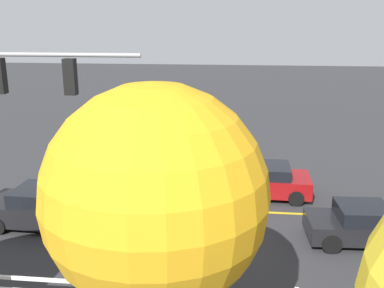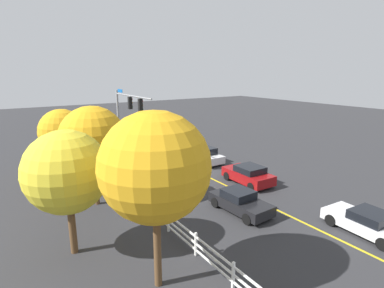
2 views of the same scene
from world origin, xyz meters
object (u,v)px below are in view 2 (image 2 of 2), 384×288
Objects in this scene: car_0 at (240,202)px; car_4 at (158,158)px; car_1 at (203,155)px; car_2 at (367,222)px; tree_2 at (67,172)px; tree_1 at (62,132)px; tree_0 at (93,139)px; tree_3 at (155,167)px; car_3 at (248,175)px.

car_0 is 0.85× the size of car_4.
car_2 is (-15.31, 0.30, -0.08)m from car_1.
tree_1 is at bearing -9.47° from tree_2.
tree_0 is 8.97m from tree_3.
car_4 is at bearing -52.80° from tree_0.
tree_3 is at bearing -151.31° from tree_2.
car_2 is at bearing -178.77° from car_3.
car_0 is 10.63m from car_1.
car_2 is 1.04× the size of car_3.
tree_0 is (11.34, 10.74, 3.65)m from car_2.
car_2 is at bearing 32.14° from car_0.
tree_0 reaches higher than car_1.
car_1 is 0.73× the size of tree_0.
tree_0 is at bearing -51.11° from car_4.
car_1 reaches higher than car_3.
car_3 is 13.30m from tree_3.
tree_1 reaches higher than car_2.
tree_2 is at bearing 170.53° from tree_1.
tree_2 is at bearing 121.50° from car_1.
tree_1 is at bearing 4.58° from tree_0.
car_0 is 9.73m from tree_0.
tree_1 is at bearing 74.88° from car_1.
tree_2 is 0.84× the size of tree_3.
car_4 is 9.47m from tree_0.
tree_0 is at bearing -1.27° from tree_3.
tree_3 is at bearing 80.53° from car_2.
tree_3 reaches higher than car_2.
car_2 is 21.56m from tree_1.
tree_3 reaches higher than car_3.
tree_2 is (-2.25, 13.14, 3.27)m from car_3.
car_1 is at bearing -41.00° from tree_3.
tree_2 reaches higher than car_1.
car_0 is at bearing -66.22° from tree_3.
car_2 is 0.72× the size of tree_2.
car_0 is 4.99m from car_3.
car_1 is 1.09× the size of car_2.
car_2 is at bearing -116.37° from tree_2.
tree_1 is at bearing 51.02° from car_3.
car_4 is at bearing 70.34° from car_1.
car_1 is 15.32m from car_2.
car_3 is 11.53m from tree_0.
tree_2 is at bearing -41.47° from car_4.
tree_3 reaches higher than tree_2.
tree_0 is (-5.31, 6.99, 3.56)m from car_4.
tree_2 is at bearing 100.48° from car_3.
car_4 is 16.51m from tree_3.
tree_1 reaches higher than car_4.
tree_2 is (1.03, 9.38, 3.32)m from car_0.
tree_1 reaches higher than car_1.
tree_0 is (5.82, 6.90, 3.63)m from car_0.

